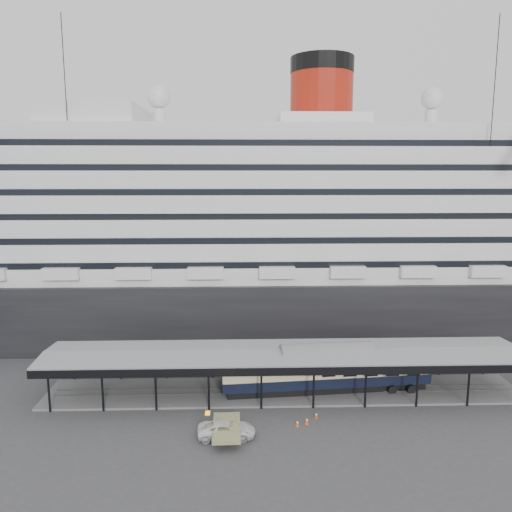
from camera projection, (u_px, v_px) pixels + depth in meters
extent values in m
plane|color=#38383B|center=(288.00, 412.00, 54.37)|extent=(200.00, 200.00, 0.00)
cube|color=black|center=(271.00, 296.00, 85.11)|extent=(130.00, 30.00, 10.00)
cylinder|color=#A21C0D|center=(321.00, 100.00, 80.06)|extent=(10.00, 10.00, 9.00)
cylinder|color=black|center=(322.00, 66.00, 79.21)|extent=(10.10, 10.10, 2.50)
sphere|color=silver|center=(159.00, 97.00, 79.22)|extent=(3.60, 3.60, 3.60)
sphere|color=silver|center=(432.00, 98.00, 80.57)|extent=(3.60, 3.60, 3.60)
cube|color=slate|center=(284.00, 391.00, 59.28)|extent=(56.00, 8.00, 0.24)
cube|color=slate|center=(285.00, 393.00, 58.54)|extent=(54.00, 0.08, 0.10)
cube|color=slate|center=(284.00, 387.00, 59.96)|extent=(54.00, 0.08, 0.10)
cube|color=black|center=(288.00, 372.00, 54.13)|extent=(56.00, 0.18, 0.90)
cube|color=black|center=(281.00, 344.00, 63.01)|extent=(56.00, 0.18, 0.90)
cube|color=slate|center=(285.00, 351.00, 58.45)|extent=(56.00, 9.00, 0.24)
cylinder|color=black|center=(71.00, 188.00, 71.07)|extent=(0.12, 0.12, 47.21)
cylinder|color=black|center=(487.00, 188.00, 71.40)|extent=(0.12, 0.12, 47.21)
imported|color=silver|center=(227.00, 430.00, 49.09)|extent=(5.73, 2.75, 1.58)
cube|color=black|center=(326.00, 387.00, 59.35)|extent=(23.79, 4.78, 0.79)
cube|color=black|center=(326.00, 379.00, 59.18)|extent=(24.95, 5.33, 1.24)
cube|color=beige|center=(326.00, 368.00, 58.96)|extent=(24.95, 5.37, 1.46)
cube|color=black|center=(327.00, 360.00, 58.81)|extent=(24.95, 5.33, 0.45)
cube|color=#FB5E0D|center=(297.00, 426.00, 51.35)|extent=(0.44, 0.44, 0.03)
cone|color=#FB5E0D|center=(297.00, 423.00, 51.29)|extent=(0.37, 0.37, 0.66)
cylinder|color=white|center=(297.00, 422.00, 51.28)|extent=(0.21, 0.21, 0.13)
cube|color=#FA540D|center=(307.00, 424.00, 51.76)|extent=(0.40, 0.40, 0.03)
cone|color=#FA540D|center=(307.00, 421.00, 51.70)|extent=(0.34, 0.34, 0.73)
cylinder|color=white|center=(307.00, 420.00, 51.68)|extent=(0.23, 0.23, 0.14)
cube|color=#D2480B|center=(316.00, 418.00, 53.03)|extent=(0.39, 0.39, 0.03)
cone|color=#D2480B|center=(316.00, 415.00, 52.98)|extent=(0.33, 0.33, 0.66)
cylinder|color=white|center=(316.00, 414.00, 52.97)|extent=(0.21, 0.21, 0.13)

